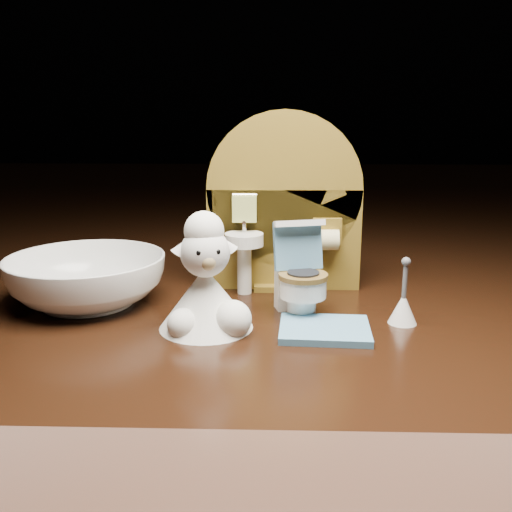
% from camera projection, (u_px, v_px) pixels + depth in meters
% --- Properties ---
extents(backdrop_panel, '(0.13, 0.05, 0.15)m').
position_uv_depth(backdrop_panel, '(283.00, 213.00, 0.48)').
color(backdrop_panel, brown).
rests_on(backdrop_panel, ground).
extents(toy_toilet, '(0.04, 0.05, 0.07)m').
position_uv_depth(toy_toilet, '(299.00, 280.00, 0.43)').
color(toy_toilet, white).
rests_on(toy_toilet, ground).
extents(bath_mat, '(0.07, 0.05, 0.00)m').
position_uv_depth(bath_mat, '(325.00, 330.00, 0.39)').
color(bath_mat, '#548AAD').
rests_on(bath_mat, ground).
extents(toilet_brush, '(0.02, 0.02, 0.05)m').
position_uv_depth(toilet_brush, '(403.00, 306.00, 0.41)').
color(toilet_brush, white).
rests_on(toilet_brush, ground).
extents(plush_lamb, '(0.07, 0.07, 0.09)m').
position_uv_depth(plush_lamb, '(206.00, 288.00, 0.40)').
color(plush_lamb, white).
rests_on(plush_lamb, ground).
extents(ceramic_bowl, '(0.13, 0.13, 0.04)m').
position_uv_depth(ceramic_bowl, '(87.00, 280.00, 0.45)').
color(ceramic_bowl, white).
rests_on(ceramic_bowl, ground).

